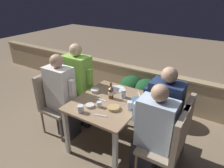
{
  "coord_description": "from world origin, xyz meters",
  "views": [
    {
      "loc": [
        1.28,
        -1.96,
        2.11
      ],
      "look_at": [
        0.0,
        0.08,
        0.96
      ],
      "focal_mm": 32.0,
      "sensor_mm": 36.0,
      "label": 1
    }
  ],
  "objects_px": {
    "person_green_blouse": "(80,86)",
    "person_navy_jumper": "(162,115)",
    "chair_left_near": "(53,98)",
    "chair_right_far": "(177,127)",
    "person_white_polo": "(62,97)",
    "beer_bottle": "(111,92)",
    "chair_right_near": "(170,143)",
    "chair_left_far": "(71,90)",
    "person_blue_shirt": "(152,132)"
  },
  "relations": [
    {
      "from": "chair_left_near",
      "to": "chair_right_far",
      "type": "bearing_deg",
      "value": 9.57
    },
    {
      "from": "person_white_polo",
      "to": "person_navy_jumper",
      "type": "distance_m",
      "value": 1.45
    },
    {
      "from": "chair_left_far",
      "to": "beer_bottle",
      "type": "relative_size",
      "value": 4.09
    },
    {
      "from": "person_white_polo",
      "to": "chair_left_far",
      "type": "xyz_separation_m",
      "value": [
        -0.18,
        0.36,
        -0.09
      ]
    },
    {
      "from": "chair_left_near",
      "to": "chair_right_far",
      "type": "xyz_separation_m",
      "value": [
        1.84,
        0.31,
        0.0
      ]
    },
    {
      "from": "chair_left_near",
      "to": "person_white_polo",
      "type": "height_order",
      "value": "person_white_polo"
    },
    {
      "from": "person_blue_shirt",
      "to": "beer_bottle",
      "type": "height_order",
      "value": "person_blue_shirt"
    },
    {
      "from": "chair_left_near",
      "to": "chair_right_far",
      "type": "distance_m",
      "value": 1.86
    },
    {
      "from": "chair_left_near",
      "to": "person_navy_jumper",
      "type": "relative_size",
      "value": 0.73
    },
    {
      "from": "person_blue_shirt",
      "to": "person_navy_jumper",
      "type": "height_order",
      "value": "person_navy_jumper"
    },
    {
      "from": "chair_left_near",
      "to": "person_white_polo",
      "type": "xyz_separation_m",
      "value": [
        0.21,
        0.0,
        0.09
      ]
    },
    {
      "from": "person_navy_jumper",
      "to": "beer_bottle",
      "type": "relative_size",
      "value": 5.58
    },
    {
      "from": "chair_left_near",
      "to": "chair_right_near",
      "type": "xyz_separation_m",
      "value": [
        1.85,
        -0.01,
        0.0
      ]
    },
    {
      "from": "chair_left_far",
      "to": "person_navy_jumper",
      "type": "distance_m",
      "value": 1.6
    },
    {
      "from": "person_green_blouse",
      "to": "person_navy_jumper",
      "type": "bearing_deg",
      "value": -2.21
    },
    {
      "from": "person_white_polo",
      "to": "chair_left_far",
      "type": "height_order",
      "value": "person_white_polo"
    },
    {
      "from": "chair_left_near",
      "to": "person_green_blouse",
      "type": "xyz_separation_m",
      "value": [
        0.24,
        0.36,
        0.13
      ]
    },
    {
      "from": "chair_left_far",
      "to": "beer_bottle",
      "type": "distance_m",
      "value": 0.94
    },
    {
      "from": "person_green_blouse",
      "to": "person_navy_jumper",
      "type": "relative_size",
      "value": 1.04
    },
    {
      "from": "chair_left_near",
      "to": "person_blue_shirt",
      "type": "height_order",
      "value": "person_blue_shirt"
    },
    {
      "from": "chair_left_far",
      "to": "chair_right_near",
      "type": "distance_m",
      "value": 1.86
    },
    {
      "from": "chair_right_near",
      "to": "person_white_polo",
      "type": "bearing_deg",
      "value": 179.78
    },
    {
      "from": "chair_left_near",
      "to": "person_green_blouse",
      "type": "distance_m",
      "value": 0.45
    },
    {
      "from": "chair_right_near",
      "to": "person_navy_jumper",
      "type": "bearing_deg",
      "value": 124.79
    },
    {
      "from": "chair_left_near",
      "to": "beer_bottle",
      "type": "xyz_separation_m",
      "value": [
        0.92,
        0.23,
        0.26
      ]
    },
    {
      "from": "person_green_blouse",
      "to": "person_navy_jumper",
      "type": "distance_m",
      "value": 1.39
    },
    {
      "from": "person_navy_jumper",
      "to": "chair_left_far",
      "type": "bearing_deg",
      "value": 178.08
    },
    {
      "from": "chair_left_far",
      "to": "chair_right_far",
      "type": "distance_m",
      "value": 1.81
    },
    {
      "from": "chair_left_near",
      "to": "person_navy_jumper",
      "type": "distance_m",
      "value": 1.66
    },
    {
      "from": "chair_left_near",
      "to": "person_blue_shirt",
      "type": "bearing_deg",
      "value": -0.22
    },
    {
      "from": "chair_left_near",
      "to": "beer_bottle",
      "type": "relative_size",
      "value": 4.09
    },
    {
      "from": "chair_right_far",
      "to": "beer_bottle",
      "type": "distance_m",
      "value": 0.96
    },
    {
      "from": "person_navy_jumper",
      "to": "person_blue_shirt",
      "type": "bearing_deg",
      "value": -88.51
    },
    {
      "from": "chair_left_near",
      "to": "beer_bottle",
      "type": "height_order",
      "value": "beer_bottle"
    },
    {
      "from": "person_green_blouse",
      "to": "beer_bottle",
      "type": "distance_m",
      "value": 0.71
    },
    {
      "from": "person_green_blouse",
      "to": "chair_right_far",
      "type": "distance_m",
      "value": 1.61
    },
    {
      "from": "chair_left_near",
      "to": "person_green_blouse",
      "type": "height_order",
      "value": "person_green_blouse"
    },
    {
      "from": "chair_left_near",
      "to": "person_blue_shirt",
      "type": "distance_m",
      "value": 1.64
    },
    {
      "from": "chair_left_near",
      "to": "person_white_polo",
      "type": "distance_m",
      "value": 0.23
    },
    {
      "from": "beer_bottle",
      "to": "chair_right_far",
      "type": "bearing_deg",
      "value": 4.99
    },
    {
      "from": "person_blue_shirt",
      "to": "person_white_polo",
      "type": "bearing_deg",
      "value": 179.75
    },
    {
      "from": "person_green_blouse",
      "to": "person_blue_shirt",
      "type": "xyz_separation_m",
      "value": [
        1.4,
        -0.37,
        -0.07
      ]
    },
    {
      "from": "person_blue_shirt",
      "to": "person_navy_jumper",
      "type": "distance_m",
      "value": 0.32
    },
    {
      "from": "chair_right_near",
      "to": "beer_bottle",
      "type": "xyz_separation_m",
      "value": [
        -0.93,
        0.24,
        0.26
      ]
    },
    {
      "from": "person_green_blouse",
      "to": "chair_right_near",
      "type": "bearing_deg",
      "value": -12.91
    },
    {
      "from": "chair_right_far",
      "to": "person_navy_jumper",
      "type": "distance_m",
      "value": 0.23
    },
    {
      "from": "chair_right_far",
      "to": "person_navy_jumper",
      "type": "relative_size",
      "value": 0.73
    },
    {
      "from": "chair_left_near",
      "to": "chair_right_near",
      "type": "height_order",
      "value": "same"
    },
    {
      "from": "person_navy_jumper",
      "to": "beer_bottle",
      "type": "height_order",
      "value": "person_navy_jumper"
    },
    {
      "from": "person_white_polo",
      "to": "chair_right_far",
      "type": "xyz_separation_m",
      "value": [
        1.63,
        0.31,
        -0.09
      ]
    }
  ]
}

